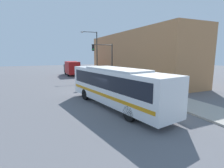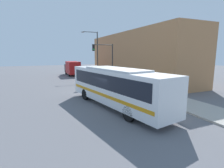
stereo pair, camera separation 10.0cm
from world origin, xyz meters
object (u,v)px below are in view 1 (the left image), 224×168
fire_hydrant (138,88)px  parking_meter (122,79)px  delivery_truck (72,68)px  street_lamp (95,50)px  traffic_light_pole (106,56)px  pedestrian_mid_block (105,73)px  pedestrian_near_corner (141,83)px  city_bus (116,85)px

fire_hydrant → parking_meter: parking_meter is taller
delivery_truck → street_lamp: bearing=-52.3°
delivery_truck → fire_hydrant: delivery_truck is taller
delivery_truck → traffic_light_pole: size_ratio=1.14×
street_lamp → pedestrian_mid_block: 5.18m
pedestrian_near_corner → traffic_light_pole: bearing=103.4°
pedestrian_mid_block → delivery_truck: bearing=119.2°
city_bus → pedestrian_mid_block: bearing=61.4°
parking_meter → city_bus: bearing=-120.1°
city_bus → pedestrian_mid_block: 16.79m
traffic_light_pole → street_lamp: (0.77, 7.22, 1.02)m
fire_hydrant → pedestrian_mid_block: pedestrian_mid_block is taller
traffic_light_pole → parking_meter: size_ratio=4.24×
pedestrian_mid_block → city_bus: bearing=-108.8°
traffic_light_pole → parking_meter: 4.71m
fire_hydrant → street_lamp: 15.56m
pedestrian_near_corner → street_lamp: bearing=93.7°
delivery_truck → street_lamp: (3.58, -4.62, 3.48)m
city_bus → fire_hydrant: bearing=31.1°
delivery_truck → traffic_light_pole: 12.42m
pedestrian_mid_block → pedestrian_near_corner: bearing=-89.2°
fire_hydrant → pedestrian_mid_block: bearing=87.0°
delivery_truck → pedestrian_mid_block: bearing=-60.8°
traffic_light_pole → pedestrian_mid_block: bearing=69.2°
traffic_light_pole → parking_meter: (0.92, -3.53, -2.99)m
delivery_truck → pedestrian_near_corner: (4.50, -18.97, -0.64)m
pedestrian_near_corner → pedestrian_mid_block: pedestrian_mid_block is taller
city_bus → pedestrian_near_corner: 7.32m
street_lamp → pedestrian_near_corner: (0.92, -14.35, -4.13)m
traffic_light_pole → pedestrian_mid_block: traffic_light_pole is taller
city_bus → pedestrian_mid_block: city_bus is taller
pedestrian_mid_block → street_lamp: bearing=103.8°
traffic_light_pole → street_lamp: 7.34m
delivery_truck → parking_meter: size_ratio=4.83×
city_bus → parking_meter: (4.79, 8.27, -0.83)m
traffic_light_pole → pedestrian_mid_block: (1.55, 4.08, -3.02)m
city_bus → pedestrian_near_corner: bearing=30.2°
city_bus → traffic_light_pole: 12.60m
delivery_truck → fire_hydrant: 19.88m
traffic_light_pole → street_lamp: bearing=83.9°
street_lamp → parking_meter: bearing=-89.2°
fire_hydrant → street_lamp: size_ratio=0.09×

